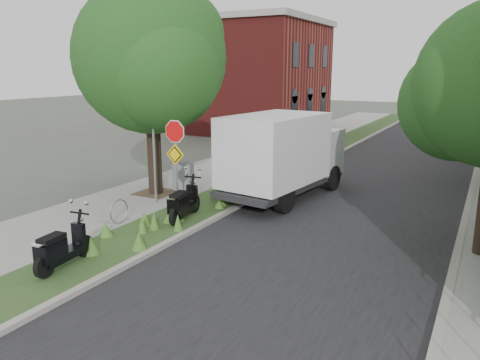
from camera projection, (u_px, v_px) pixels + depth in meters
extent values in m
plane|color=#4C5147|center=(206.00, 236.00, 13.47)|extent=(120.00, 120.00, 0.00)
cube|color=gray|center=(240.00, 161.00, 23.98)|extent=(3.50, 60.00, 0.12)
cube|color=#29431C|center=(290.00, 167.00, 22.71)|extent=(2.00, 60.00, 0.12)
cube|color=#9E9991|center=(310.00, 169.00, 22.24)|extent=(0.20, 60.00, 0.13)
cube|color=black|center=(385.00, 178.00, 20.64)|extent=(7.00, 60.00, 0.01)
cube|color=#9E9991|center=(473.00, 186.00, 19.01)|extent=(0.20, 60.00, 0.13)
cylinder|color=black|center=(154.00, 134.00, 17.17)|extent=(0.52, 0.52, 4.48)
sphere|color=#214517|center=(150.00, 57.00, 16.54)|extent=(5.40, 5.40, 5.40)
sphere|color=#214517|center=(140.00, 76.00, 17.95)|extent=(4.05, 4.05, 4.05)
sphere|color=#214517|center=(164.00, 73.00, 15.59)|extent=(3.78, 3.78, 3.78)
cube|color=#473828|center=(156.00, 193.00, 17.69)|extent=(1.40, 1.40, 0.01)
cylinder|color=#A5A8AD|center=(154.00, 146.00, 16.00)|extent=(0.08, 0.08, 4.00)
torus|color=#A5A8AD|center=(119.00, 211.00, 14.09)|extent=(0.05, 0.77, 0.77)
cube|color=#A5A8AD|center=(111.00, 226.00, 13.87)|extent=(0.06, 0.06, 0.04)
cube|color=#A5A8AD|center=(128.00, 220.00, 14.48)|extent=(0.06, 0.06, 0.04)
cylinder|color=#A5A8AD|center=(176.00, 172.00, 14.26)|extent=(0.07, 0.07, 3.00)
cylinder|color=red|center=(175.00, 131.00, 13.94)|extent=(0.86, 0.03, 0.86)
cylinder|color=white|center=(175.00, 131.00, 13.96)|extent=(0.94, 0.02, 0.94)
cube|color=yellow|center=(175.00, 155.00, 14.11)|extent=(0.64, 0.03, 0.64)
cube|color=maroon|center=(255.00, 78.00, 35.76)|extent=(9.00, 10.00, 8.00)
cube|color=#9E9991|center=(255.00, 22.00, 34.81)|extent=(9.40, 10.40, 0.40)
sphere|color=#214517|center=(458.00, 103.00, 11.98)|extent=(3.00, 3.00, 3.00)
sphere|color=#214517|center=(473.00, 85.00, 18.82)|extent=(3.15, 3.15, 3.15)
cylinder|color=black|center=(194.00, 204.00, 15.23)|extent=(0.22, 0.59, 0.58)
cylinder|color=black|center=(175.00, 216.00, 13.96)|extent=(0.22, 0.59, 0.58)
cube|color=black|center=(184.00, 209.00, 14.54)|extent=(0.57, 1.32, 0.20)
cube|color=black|center=(178.00, 204.00, 14.12)|extent=(0.51, 0.78, 0.44)
cube|color=black|center=(179.00, 195.00, 14.10)|extent=(0.43, 0.71, 0.13)
cylinder|color=black|center=(84.00, 246.00, 11.64)|extent=(0.19, 0.56, 0.55)
cylinder|color=black|center=(44.00, 266.00, 10.45)|extent=(0.19, 0.56, 0.55)
cube|color=black|center=(64.00, 255.00, 10.99)|extent=(0.50, 1.26, 0.19)
cube|color=black|center=(51.00, 251.00, 10.60)|extent=(0.46, 0.73, 0.43)
cube|color=black|center=(51.00, 238.00, 10.58)|extent=(0.39, 0.67, 0.13)
cube|color=#262628|center=(282.00, 183.00, 17.36)|extent=(2.88, 6.01, 0.20)
cube|color=#B7BABC|center=(311.00, 150.00, 18.92)|extent=(2.41, 1.79, 1.75)
cube|color=white|center=(275.00, 149.00, 16.57)|extent=(2.89, 4.41, 2.40)
cube|color=#262628|center=(183.00, 190.00, 18.03)|extent=(0.92, 0.72, 0.04)
cube|color=slate|center=(183.00, 177.00, 17.91)|extent=(0.81, 0.61, 1.09)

